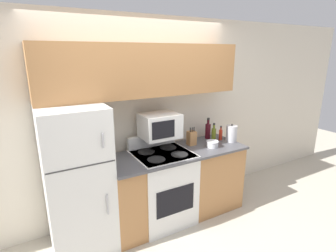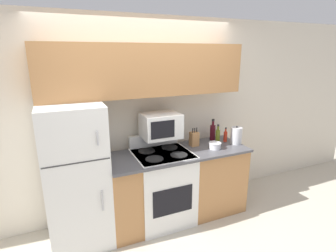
% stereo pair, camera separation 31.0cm
% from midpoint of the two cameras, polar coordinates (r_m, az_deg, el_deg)
% --- Properties ---
extents(ground_plane, '(12.00, 12.00, 0.00)m').
position_cam_midpoint_polar(ground_plane, '(3.39, -3.07, -22.74)').
color(ground_plane, beige).
extents(wall_back, '(8.00, 0.05, 2.55)m').
position_cam_midpoint_polar(wall_back, '(3.42, -8.79, 1.47)').
color(wall_back, beige).
rests_on(wall_back, ground_plane).
extents(lower_cabinets, '(1.79, 0.66, 0.92)m').
position_cam_midpoint_polar(lower_cabinets, '(3.49, -0.66, -12.43)').
color(lower_cabinets, '#B27A47').
rests_on(lower_cabinets, ground_plane).
extents(refrigerator, '(0.65, 0.71, 1.61)m').
position_cam_midpoint_polar(refrigerator, '(3.04, -21.96, -10.93)').
color(refrigerator, white).
rests_on(refrigerator, ground_plane).
extents(upper_cabinets, '(2.44, 0.35, 0.60)m').
position_cam_midpoint_polar(upper_cabinets, '(3.13, -7.93, 11.94)').
color(upper_cabinets, '#B27A47').
rests_on(upper_cabinets, refrigerator).
extents(stove, '(0.69, 0.65, 1.09)m').
position_cam_midpoint_polar(stove, '(3.39, -3.87, -13.04)').
color(stove, white).
rests_on(stove, ground_plane).
extents(microwave, '(0.46, 0.36, 0.30)m').
position_cam_midpoint_polar(microwave, '(3.21, -4.56, 0.04)').
color(microwave, white).
rests_on(microwave, stove).
extents(knife_block, '(0.11, 0.10, 0.25)m').
position_cam_midpoint_polar(knife_block, '(3.47, 2.61, -2.66)').
color(knife_block, '#B27A47').
rests_on(knife_block, lower_cabinets).
extents(bowl, '(0.16, 0.16, 0.08)m').
position_cam_midpoint_polar(bowl, '(3.44, 7.12, -3.90)').
color(bowl, silver).
rests_on(bowl, lower_cabinets).
extents(bottle_hot_sauce, '(0.05, 0.05, 0.20)m').
position_cam_midpoint_polar(bottle_hot_sauce, '(3.72, 9.06, -1.85)').
color(bottle_hot_sauce, red).
rests_on(bottle_hot_sauce, lower_cabinets).
extents(bottle_olive_oil, '(0.06, 0.06, 0.26)m').
position_cam_midpoint_polar(bottle_olive_oil, '(3.63, 7.52, -1.85)').
color(bottle_olive_oil, '#5B6619').
rests_on(bottle_olive_oil, lower_cabinets).
extents(bottle_wine_red, '(0.08, 0.08, 0.30)m').
position_cam_midpoint_polar(bottle_wine_red, '(3.74, 6.35, -1.01)').
color(bottle_wine_red, '#470F19').
rests_on(bottle_wine_red, lower_cabinets).
extents(kettle, '(0.15, 0.15, 0.25)m').
position_cam_midpoint_polar(kettle, '(3.67, 11.33, -1.66)').
color(kettle, '#B7B7BC').
rests_on(kettle, lower_cabinets).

